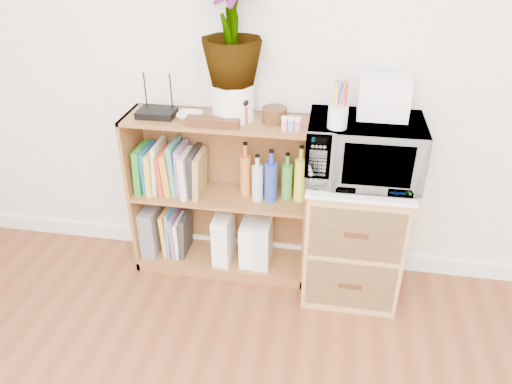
# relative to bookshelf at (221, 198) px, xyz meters

# --- Properties ---
(skirting_board) EXTENTS (4.00, 0.02, 0.10)m
(skirting_board) POSITION_rel_bookshelf_xyz_m (0.35, 0.14, -0.42)
(skirting_board) COLOR white
(skirting_board) RESTS_ON ground
(bookshelf) EXTENTS (1.00, 0.30, 0.95)m
(bookshelf) POSITION_rel_bookshelf_xyz_m (0.00, 0.00, 0.00)
(bookshelf) COLOR brown
(bookshelf) RESTS_ON ground
(wicker_unit) EXTENTS (0.50, 0.45, 0.70)m
(wicker_unit) POSITION_rel_bookshelf_xyz_m (0.75, -0.08, -0.12)
(wicker_unit) COLOR #9E7542
(wicker_unit) RESTS_ON ground
(microwave) EXTENTS (0.56, 0.38, 0.30)m
(microwave) POSITION_rel_bookshelf_xyz_m (0.75, -0.08, 0.40)
(microwave) COLOR silver
(microwave) RESTS_ON wicker_unit
(pen_cup) EXTENTS (0.09, 0.09, 0.10)m
(pen_cup) POSITION_rel_bookshelf_xyz_m (0.61, -0.19, 0.60)
(pen_cup) COLOR white
(pen_cup) RESTS_ON microwave
(small_appliance) EXTENTS (0.24, 0.20, 0.19)m
(small_appliance) POSITION_rel_bookshelf_xyz_m (0.82, -0.01, 0.64)
(small_appliance) COLOR white
(small_appliance) RESTS_ON microwave
(router) EXTENTS (0.20, 0.13, 0.04)m
(router) POSITION_rel_bookshelf_xyz_m (-0.32, -0.02, 0.49)
(router) COLOR black
(router) RESTS_ON bookshelf
(white_bowl) EXTENTS (0.13, 0.13, 0.03)m
(white_bowl) POSITION_rel_bookshelf_xyz_m (-0.14, -0.03, 0.49)
(white_bowl) COLOR silver
(white_bowl) RESTS_ON bookshelf
(plant_pot) EXTENTS (0.22, 0.22, 0.19)m
(plant_pot) POSITION_rel_bookshelf_xyz_m (0.08, 0.02, 0.57)
(plant_pot) COLOR white
(plant_pot) RESTS_ON bookshelf
(potted_plant) EXTENTS (0.31, 0.31, 0.55)m
(potted_plant) POSITION_rel_bookshelf_xyz_m (0.08, 0.02, 0.94)
(potted_plant) COLOR #376A2A
(potted_plant) RESTS_ON plant_pot
(trinket_box) EXTENTS (0.27, 0.07, 0.04)m
(trinket_box) POSITION_rel_bookshelf_xyz_m (0.00, -0.10, 0.50)
(trinket_box) COLOR #3A1F10
(trinket_box) RESTS_ON bookshelf
(kokeshi_doll) EXTENTS (0.04, 0.04, 0.09)m
(kokeshi_doll) POSITION_rel_bookshelf_xyz_m (0.15, -0.04, 0.52)
(kokeshi_doll) COLOR #B23515
(kokeshi_doll) RESTS_ON bookshelf
(wooden_bowl) EXTENTS (0.13, 0.13, 0.07)m
(wooden_bowl) POSITION_rel_bookshelf_xyz_m (0.29, 0.01, 0.51)
(wooden_bowl) COLOR #321A0D
(wooden_bowl) RESTS_ON bookshelf
(paint_jars) EXTENTS (0.12, 0.04, 0.06)m
(paint_jars) POSITION_rel_bookshelf_xyz_m (0.39, -0.09, 0.51)
(paint_jars) COLOR #D57680
(paint_jars) RESTS_ON bookshelf
(file_box) EXTENTS (0.09, 0.24, 0.30)m
(file_box) POSITION_rel_bookshelf_xyz_m (-0.43, 0.00, -0.26)
(file_box) COLOR slate
(file_box) RESTS_ON bookshelf
(magazine_holder_left) EXTENTS (0.10, 0.24, 0.30)m
(magazine_holder_left) POSITION_rel_bookshelf_xyz_m (0.01, -0.01, -0.25)
(magazine_holder_left) COLOR white
(magazine_holder_left) RESTS_ON bookshelf
(magazine_holder_mid) EXTENTS (0.08, 0.21, 0.26)m
(magazine_holder_mid) POSITION_rel_bookshelf_xyz_m (0.16, -0.01, -0.27)
(magazine_holder_mid) COLOR white
(magazine_holder_mid) RESTS_ON bookshelf
(magazine_holder_right) EXTENTS (0.09, 0.22, 0.28)m
(magazine_holder_right) POSITION_rel_bookshelf_xyz_m (0.25, -0.01, -0.27)
(magazine_holder_right) COLOR silver
(magazine_holder_right) RESTS_ON bookshelf
(cookbooks) EXTENTS (0.38, 0.20, 0.29)m
(cookbooks) POSITION_rel_bookshelf_xyz_m (-0.28, 0.00, 0.15)
(cookbooks) COLOR #207B25
(cookbooks) RESTS_ON bookshelf
(liquor_bottles) EXTENTS (0.44, 0.07, 0.31)m
(liquor_bottles) POSITION_rel_bookshelf_xyz_m (0.34, -0.00, 0.17)
(liquor_bottles) COLOR orange
(liquor_bottles) RESTS_ON bookshelf
(lower_books) EXTENTS (0.15, 0.19, 0.30)m
(lower_books) POSITION_rel_bookshelf_xyz_m (-0.28, -0.00, -0.27)
(lower_books) COLOR orange
(lower_books) RESTS_ON bookshelf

